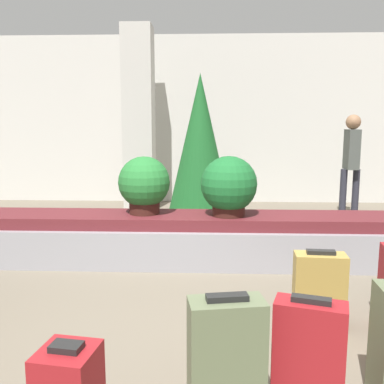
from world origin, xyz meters
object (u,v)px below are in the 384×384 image
traveler_0 (351,157)px  potted_plant_0 (144,185)px  pillar (139,120)px  suitcase_4 (319,290)px  suitcase_2 (309,355)px  potted_plant_1 (229,186)px  decorated_tree (200,145)px  suitcase_7 (226,361)px

traveler_0 → potted_plant_0: bearing=-51.7°
pillar → suitcase_4: 5.14m
suitcase_2 → traveler_0: traveler_0 is taller
pillar → suitcase_4: (2.08, -4.52, -1.31)m
potted_plant_1 → decorated_tree: 1.89m
traveler_0 → decorated_tree: decorated_tree is taller
suitcase_4 → potted_plant_1: 1.69m
potted_plant_0 → decorated_tree: decorated_tree is taller
suitcase_4 → suitcase_7: 1.31m
suitcase_4 → traveler_0: 4.19m
suitcase_4 → decorated_tree: bearing=110.4°
pillar → potted_plant_0: bearing=-79.8°
suitcase_2 → potted_plant_1: size_ratio=0.96×
potted_plant_1 → pillar: bearing=115.6°
suitcase_2 → suitcase_4: 0.99m
pillar → decorated_tree: size_ratio=1.42×
suitcase_4 → potted_plant_0: potted_plant_0 is taller
traveler_0 → decorated_tree: bearing=-76.0°
suitcase_2 → decorated_tree: decorated_tree is taller
pillar → decorated_tree: 1.70m
suitcase_4 → pillar: bearing=118.7°
suitcase_4 → decorated_tree: 3.55m
suitcase_7 → suitcase_2: bearing=5.8°
suitcase_2 → potted_plant_1: potted_plant_1 is taller
suitcase_2 → decorated_tree: 4.39m
potted_plant_1 → decorated_tree: size_ratio=0.29×
decorated_tree → potted_plant_0: bearing=-108.3°
potted_plant_0 → potted_plant_1: bearing=-4.9°
suitcase_4 → traveler_0: (1.45, 3.87, 0.71)m
traveler_0 → suitcase_2: bearing=-19.3°
decorated_tree → suitcase_4: bearing=-73.5°
suitcase_2 → decorated_tree: size_ratio=0.28×
suitcase_4 → potted_plant_1: size_ratio=0.92×
suitcase_4 → suitcase_7: size_ratio=0.87×
suitcase_4 → traveler_0: bearing=73.5°
potted_plant_0 → pillar: bearing=100.2°
potted_plant_0 → potted_plant_1: potted_plant_1 is taller
potted_plant_0 → decorated_tree: bearing=71.7°
potted_plant_0 → suitcase_7: bearing=-72.8°
pillar → potted_plant_0: 3.10m
pillar → potted_plant_1: bearing=-64.4°
decorated_tree → potted_plant_1: bearing=-79.0°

